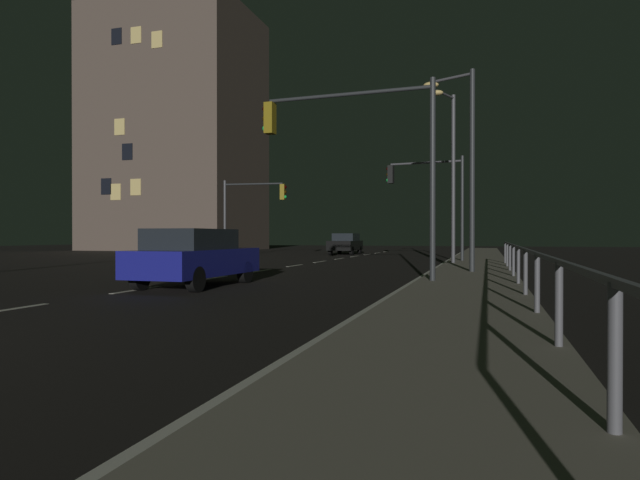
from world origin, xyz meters
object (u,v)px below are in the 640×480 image
at_px(traffic_light_near_left, 253,203).
at_px(street_lamp_corner, 450,162).
at_px(building_distant, 177,132).
at_px(car, 195,257).
at_px(street_lamp_far_end, 464,150).
at_px(traffic_light_far_left, 428,188).
at_px(traffic_light_overhead_east, 354,140).
at_px(car_oncoming, 345,243).

height_order(traffic_light_near_left, street_lamp_corner, street_lamp_corner).
xyz_separation_m(traffic_light_near_left, building_distant, (-16.06, 17.36, 8.37)).
bearing_deg(traffic_light_near_left, car, -70.68).
bearing_deg(street_lamp_corner, street_lamp_far_end, -81.96).
bearing_deg(traffic_light_far_left, traffic_light_overhead_east, -93.25).
distance_m(car, street_lamp_corner, 14.50).
xyz_separation_m(car, car_oncoming, (-2.66, 26.95, 0.00)).
bearing_deg(car_oncoming, traffic_light_near_left, -112.23).
xyz_separation_m(car, traffic_light_far_left, (4.66, 15.54, 3.06)).
relative_size(car_oncoming, traffic_light_near_left, 0.91).
bearing_deg(car_oncoming, building_distant, 156.85).
bearing_deg(street_lamp_far_end, traffic_light_near_left, 139.22).
bearing_deg(car, traffic_light_near_left, 109.32).
bearing_deg(traffic_light_near_left, traffic_light_overhead_east, -56.95).
bearing_deg(traffic_light_far_left, street_lamp_far_end, -76.30).
bearing_deg(car_oncoming, traffic_light_overhead_east, -75.07).
bearing_deg(street_lamp_far_end, car, -135.60).
height_order(car, traffic_light_far_left, traffic_light_far_left).
distance_m(car_oncoming, traffic_light_near_left, 10.00).
distance_m(traffic_light_far_left, building_distant, 34.46).
relative_size(traffic_light_near_left, street_lamp_far_end, 0.69).
height_order(traffic_light_overhead_east, traffic_light_near_left, traffic_light_overhead_east).
relative_size(car_oncoming, building_distant, 0.19).
bearing_deg(car_oncoming, traffic_light_far_left, -57.30).
height_order(street_lamp_corner, building_distant, building_distant).
bearing_deg(street_lamp_corner, traffic_light_far_left, 114.26).
xyz_separation_m(car_oncoming, street_lamp_far_end, (9.48, -20.27, 3.57)).
distance_m(car, car_oncoming, 27.08).
bearing_deg(building_distant, traffic_light_far_left, -36.27).
distance_m(car, traffic_light_overhead_east, 5.64).
distance_m(car_oncoming, street_lamp_far_end, 22.66).
xyz_separation_m(traffic_light_far_left, street_lamp_far_end, (2.16, -8.85, 0.51)).
distance_m(traffic_light_overhead_east, street_lamp_far_end, 5.27).
height_order(traffic_light_overhead_east, street_lamp_far_end, street_lamp_far_end).
bearing_deg(car, traffic_light_overhead_east, 30.41).
distance_m(car_oncoming, street_lamp_corner, 17.21).
height_order(street_lamp_far_end, building_distant, building_distant).
bearing_deg(traffic_light_near_left, car_oncoming, 67.77).
relative_size(traffic_light_far_left, street_lamp_corner, 0.68).
xyz_separation_m(car, traffic_light_near_left, (-6.31, 18.01, 2.62)).
distance_m(car_oncoming, traffic_light_far_left, 13.90).
bearing_deg(street_lamp_far_end, traffic_light_overhead_east, -123.57).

